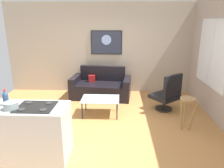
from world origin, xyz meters
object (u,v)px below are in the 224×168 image
at_px(coffee_table, 100,100).
at_px(armchair, 167,94).
at_px(soda_bottle_2, 6,98).
at_px(couch, 101,87).
at_px(wall_painting, 106,42).
at_px(mixing_bowl, 11,106).
at_px(bar_stool, 187,106).

xyz_separation_m(coffee_table, armchair, (1.68, 0.32, 0.06)).
distance_m(coffee_table, soda_bottle_2, 2.26).
relative_size(couch, wall_painting, 1.89).
relative_size(soda_bottle_2, wall_painting, 0.29).
xyz_separation_m(coffee_table, soda_bottle_2, (-1.37, -1.67, 0.66)).
bearing_deg(coffee_table, couch, 94.56).
bearing_deg(mixing_bowl, coffee_table, 56.04).
relative_size(armchair, mixing_bowl, 4.42).
xyz_separation_m(coffee_table, bar_stool, (1.89, -0.64, 0.15)).
bearing_deg(couch, soda_bottle_2, -113.40).
relative_size(coffee_table, mixing_bowl, 4.08).
xyz_separation_m(couch, armchair, (1.79, -0.95, 0.15)).
bearing_deg(soda_bottle_2, wall_painting, 68.03).
distance_m(bar_stool, mixing_bowl, 3.36).
bearing_deg(wall_painting, bar_stool, -52.86).
height_order(couch, armchair, armchair).
xyz_separation_m(bar_stool, mixing_bowl, (-3.11, -1.18, 0.44)).
bearing_deg(bar_stool, soda_bottle_2, -162.41).
xyz_separation_m(mixing_bowl, wall_painting, (1.26, 3.63, 0.61)).
height_order(armchair, mixing_bowl, mixing_bowl).
bearing_deg(coffee_table, soda_bottle_2, -129.36).
bearing_deg(bar_stool, mixing_bowl, -159.29).
height_order(coffee_table, bar_stool, bar_stool).
relative_size(armchair, bar_stool, 1.39).
bearing_deg(couch, wall_painting, 76.17).
relative_size(mixing_bowl, wall_painting, 0.23).
relative_size(coffee_table, bar_stool, 1.28).
bearing_deg(soda_bottle_2, armchair, 33.04).
bearing_deg(couch, mixing_bowl, -110.00).
relative_size(bar_stool, soda_bottle_2, 2.57).
height_order(coffee_table, wall_painting, wall_painting).
bearing_deg(soda_bottle_2, couch, 66.60).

